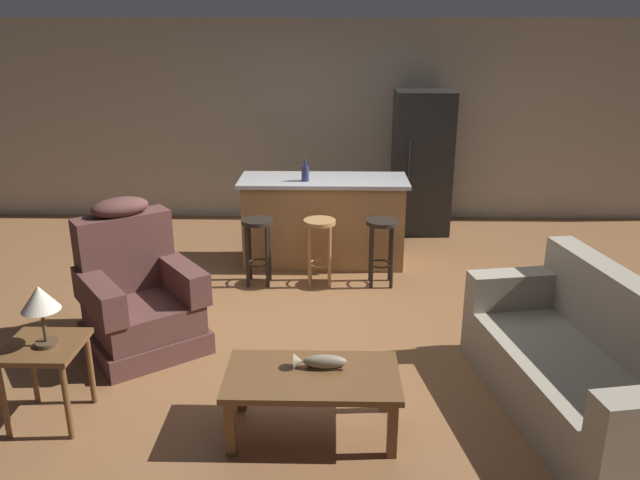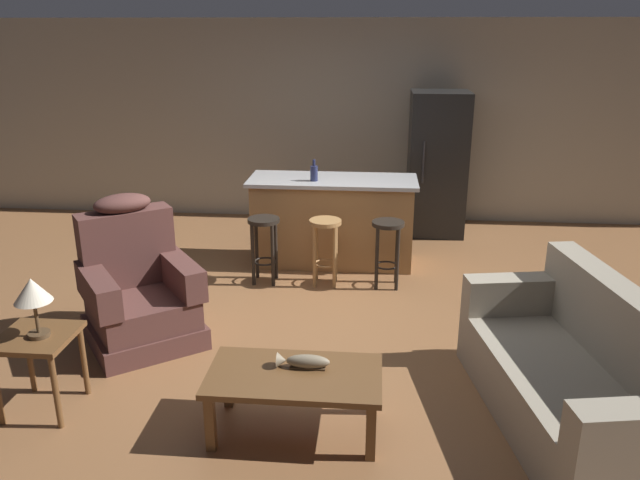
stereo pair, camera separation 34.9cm
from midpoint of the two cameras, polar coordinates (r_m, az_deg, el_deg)
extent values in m
plane|color=brown|center=(5.73, 1.91, -6.82)|extent=(12.00, 12.00, 0.00)
cube|color=#A89E89|center=(8.37, 3.31, 10.73)|extent=(12.00, 0.05, 2.60)
cube|color=brown|center=(4.01, 0.19, -12.38)|extent=(1.10, 0.60, 0.04)
cube|color=brown|center=(3.99, -7.45, -16.30)|extent=(0.06, 0.06, 0.38)
cube|color=brown|center=(3.92, 7.34, -17.06)|extent=(0.06, 0.06, 0.38)
cube|color=brown|center=(4.39, -6.08, -12.73)|extent=(0.06, 0.06, 0.38)
cube|color=brown|center=(4.32, 7.15, -13.33)|extent=(0.06, 0.06, 0.38)
cube|color=#4C3823|center=(4.06, 1.41, -11.56)|extent=(0.22, 0.07, 0.01)
ellipsoid|color=gray|center=(4.04, 1.42, -11.08)|extent=(0.28, 0.09, 0.09)
cone|color=gray|center=(4.05, -1.03, -10.98)|extent=(0.06, 0.10, 0.10)
cube|color=#9E937F|center=(4.58, 23.41, -14.18)|extent=(1.16, 2.02, 0.20)
cube|color=#9E937F|center=(4.48, 23.76, -11.91)|extent=(1.16, 2.02, 0.22)
cube|color=#9E937F|center=(4.47, 28.03, -7.26)|extent=(0.53, 1.91, 0.52)
cube|color=#9E937F|center=(5.04, 19.71, -4.70)|extent=(0.86, 0.34, 0.28)
cube|color=brown|center=(5.37, -13.95, -8.16)|extent=(1.18, 1.18, 0.18)
cube|color=brown|center=(5.28, -14.13, -6.13)|extent=(1.08, 1.09, 0.24)
cube|color=brown|center=(5.39, -15.49, -0.69)|extent=(0.75, 0.64, 0.64)
ellipsoid|color=brown|center=(5.28, -15.84, 3.20)|extent=(0.53, 0.49, 0.16)
cube|color=brown|center=(5.26, -10.86, -3.02)|extent=(0.62, 0.75, 0.26)
cube|color=brown|center=(5.09, -17.81, -4.38)|extent=(0.62, 0.75, 0.26)
cube|color=brown|center=(4.49, -22.52, -8.26)|extent=(0.48, 0.48, 0.04)
cylinder|color=brown|center=(4.38, -20.87, -12.92)|extent=(0.04, 0.04, 0.52)
cylinder|color=brown|center=(4.86, -23.16, -9.95)|extent=(0.04, 0.04, 0.52)
cylinder|color=brown|center=(4.69, -18.77, -10.46)|extent=(0.04, 0.04, 0.52)
cylinder|color=#4C3823|center=(4.45, -22.25, -8.01)|extent=(0.14, 0.14, 0.03)
cylinder|color=#4C3823|center=(4.40, -22.45, -6.55)|extent=(0.02, 0.02, 0.22)
cone|color=beige|center=(4.32, -22.77, -4.27)|extent=(0.24, 0.24, 0.16)
cube|color=#9E7042|center=(6.82, 2.63, 1.56)|extent=(1.71, 0.63, 0.91)
cube|color=#B2B2B2|center=(6.69, 2.69, 5.45)|extent=(1.80, 0.70, 0.04)
cylinder|color=black|center=(6.22, -3.58, 1.81)|extent=(0.32, 0.32, 0.04)
torus|color=black|center=(6.36, -3.50, -1.99)|extent=(0.23, 0.23, 0.02)
cylinder|color=black|center=(6.25, -4.56, -1.42)|extent=(0.04, 0.04, 0.64)
cylinder|color=black|center=(6.22, -2.75, -1.48)|extent=(0.04, 0.04, 0.64)
cylinder|color=black|center=(6.43, -4.27, -0.81)|extent=(0.04, 0.04, 0.64)
cylinder|color=black|center=(6.41, -2.50, -0.86)|extent=(0.04, 0.04, 0.64)
cylinder|color=#A87A47|center=(6.16, 2.12, 1.65)|extent=(0.32, 0.32, 0.04)
torus|color=#A87A47|center=(6.30, 2.07, -2.17)|extent=(0.23, 0.23, 0.02)
cylinder|color=#A87A47|center=(6.18, 1.10, -1.61)|extent=(0.04, 0.04, 0.64)
cylinder|color=#A87A47|center=(6.17, 2.96, -1.67)|extent=(0.04, 0.04, 0.64)
cylinder|color=#A87A47|center=(6.36, 1.23, -0.98)|extent=(0.04, 0.04, 0.64)
cylinder|color=#A87A47|center=(6.35, 3.03, -1.04)|extent=(0.04, 0.04, 0.64)
cylinder|color=black|center=(6.16, 7.88, 1.48)|extent=(0.32, 0.32, 0.04)
torus|color=black|center=(6.30, 7.70, -2.34)|extent=(0.23, 0.23, 0.02)
cylinder|color=black|center=(6.17, 6.85, -1.78)|extent=(0.04, 0.04, 0.64)
cylinder|color=black|center=(6.18, 8.70, -1.83)|extent=(0.04, 0.04, 0.64)
cylinder|color=black|center=(6.35, 6.81, -1.15)|extent=(0.04, 0.04, 0.64)
cylinder|color=black|center=(6.36, 8.61, -1.20)|extent=(0.04, 0.04, 0.64)
cube|color=black|center=(7.92, 11.90, 6.81)|extent=(0.70, 0.66, 1.76)
cylinder|color=#333338|center=(7.54, 10.76, 6.97)|extent=(0.02, 0.02, 0.50)
cylinder|color=#23284C|center=(6.57, 0.98, 6.09)|extent=(0.08, 0.08, 0.16)
cylinder|color=#23284C|center=(6.54, 0.99, 7.06)|extent=(0.03, 0.03, 0.07)
camera|label=1|loc=(0.17, -88.13, 0.64)|focal=35.00mm
camera|label=2|loc=(0.17, 91.87, -0.64)|focal=35.00mm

